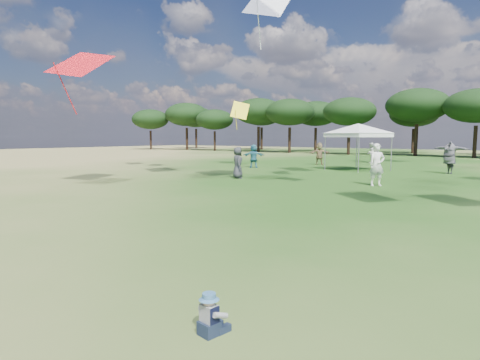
% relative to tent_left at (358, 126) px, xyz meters
% --- Properties ---
extents(tent_left, '(5.64, 5.64, 3.24)m').
position_rel_tent_left_xyz_m(tent_left, '(0.00, 0.00, 0.00)').
color(tent_left, gray).
rests_on(tent_left, ground).
extents(toddler, '(0.33, 0.36, 0.47)m').
position_rel_tent_left_xyz_m(toddler, '(6.53, -21.53, -2.61)').
color(toddler, '#161F32').
rests_on(toddler, ground).
extents(festival_crowd, '(28.85, 22.81, 1.86)m').
position_rel_tent_left_xyz_m(festival_crowd, '(5.06, 1.35, -1.98)').
color(festival_crowd, silver).
rests_on(festival_crowd, ground).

